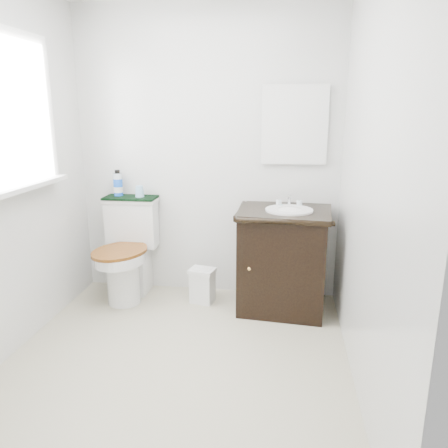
% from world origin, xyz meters
% --- Properties ---
extents(floor, '(2.40, 2.40, 0.00)m').
position_xyz_m(floor, '(0.00, 0.00, 0.00)').
color(floor, beige).
rests_on(floor, ground).
extents(wall_back, '(2.40, 0.00, 2.40)m').
position_xyz_m(wall_back, '(0.00, 1.20, 1.20)').
color(wall_back, silver).
rests_on(wall_back, ground).
extents(wall_front, '(2.40, 0.00, 2.40)m').
position_xyz_m(wall_front, '(0.00, -1.20, 1.20)').
color(wall_front, silver).
rests_on(wall_front, ground).
extents(wall_right, '(0.00, 2.40, 2.40)m').
position_xyz_m(wall_right, '(1.10, 0.00, 1.20)').
color(wall_right, silver).
rests_on(wall_right, ground).
extents(window, '(0.02, 0.70, 0.90)m').
position_xyz_m(window, '(-1.07, 0.25, 1.55)').
color(window, white).
rests_on(window, wall_left).
extents(mirror, '(0.50, 0.02, 0.60)m').
position_xyz_m(mirror, '(0.71, 1.18, 1.45)').
color(mirror, silver).
rests_on(mirror, wall_back).
extents(toilet, '(0.50, 0.68, 0.83)m').
position_xyz_m(toilet, '(-0.65, 0.97, 0.36)').
color(toilet, silver).
rests_on(toilet, floor).
extents(vanity, '(0.74, 0.65, 0.92)m').
position_xyz_m(vanity, '(0.66, 0.90, 0.43)').
color(vanity, black).
rests_on(vanity, floor).
extents(trash_bin, '(0.23, 0.20, 0.29)m').
position_xyz_m(trash_bin, '(0.00, 0.92, 0.15)').
color(trash_bin, white).
rests_on(trash_bin, floor).
extents(towel, '(0.44, 0.22, 0.02)m').
position_xyz_m(towel, '(-0.65, 1.09, 0.84)').
color(towel, black).
rests_on(towel, toilet).
extents(mouthwash_bottle, '(0.08, 0.08, 0.22)m').
position_xyz_m(mouthwash_bottle, '(-0.76, 1.12, 0.95)').
color(mouthwash_bottle, blue).
rests_on(mouthwash_bottle, towel).
extents(cup, '(0.08, 0.08, 0.09)m').
position_xyz_m(cup, '(-0.56, 1.09, 0.90)').
color(cup, '#86B9DC').
rests_on(cup, towel).
extents(soap_bar, '(0.07, 0.04, 0.02)m').
position_xyz_m(soap_bar, '(0.62, 1.02, 0.83)').
color(soap_bar, '#176E71').
rests_on(soap_bar, vanity).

